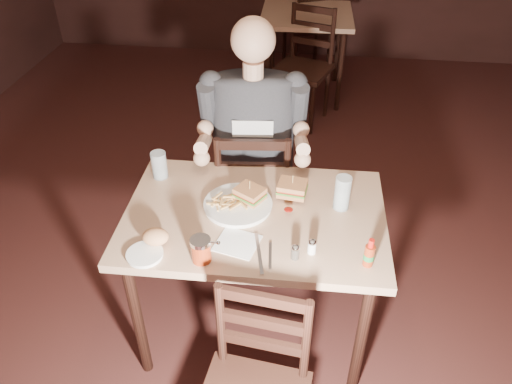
# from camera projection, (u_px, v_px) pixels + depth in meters

# --- Properties ---
(room_shell) EXTENTS (7.00, 7.00, 7.00)m
(room_shell) POSITION_uv_depth(u_px,v_px,m) (313.00, 48.00, 2.03)
(room_shell) COLOR black
(room_shell) RESTS_ON ground
(main_table) EXTENTS (1.15, 0.78, 0.77)m
(main_table) POSITION_uv_depth(u_px,v_px,m) (255.00, 229.00, 2.23)
(main_table) COLOR tan
(main_table) RESTS_ON ground
(bg_table) EXTENTS (0.82, 0.82, 0.77)m
(bg_table) POSITION_uv_depth(u_px,v_px,m) (306.00, 23.00, 4.46)
(bg_table) COLOR tan
(bg_table) RESTS_ON ground
(chair_far) EXTENTS (0.47, 0.51, 0.92)m
(chair_far) POSITION_uv_depth(u_px,v_px,m) (254.00, 192.00, 2.81)
(chair_far) COLOR black
(chair_far) RESTS_ON ground
(bg_chair_far) EXTENTS (0.59, 0.62, 0.95)m
(bg_chair_far) POSITION_uv_depth(u_px,v_px,m) (308.00, 25.00, 5.01)
(bg_chair_far) COLOR black
(bg_chair_far) RESTS_ON ground
(bg_chair_near) EXTENTS (0.57, 0.59, 0.94)m
(bg_chair_near) POSITION_uv_depth(u_px,v_px,m) (302.00, 70.00, 4.15)
(bg_chair_near) COLOR black
(bg_chair_near) RESTS_ON ground
(diner) EXTENTS (0.60, 0.49, 0.97)m
(diner) POSITION_uv_depth(u_px,v_px,m) (253.00, 118.00, 2.47)
(diner) COLOR #323237
(diner) RESTS_ON chair_far
(dinner_plate) EXTENTS (0.30, 0.30, 0.02)m
(dinner_plate) POSITION_uv_depth(u_px,v_px,m) (238.00, 206.00, 2.20)
(dinner_plate) COLOR white
(dinner_plate) RESTS_ON main_table
(sandwich_left) EXTENTS (0.15, 0.15, 0.10)m
(sandwich_left) POSITION_uv_depth(u_px,v_px,m) (250.00, 190.00, 2.19)
(sandwich_left) COLOR tan
(sandwich_left) RESTS_ON dinner_plate
(sandwich_right) EXTENTS (0.14, 0.12, 0.10)m
(sandwich_right) POSITION_uv_depth(u_px,v_px,m) (293.00, 184.00, 2.23)
(sandwich_right) COLOR tan
(sandwich_right) RESTS_ON dinner_plate
(fries_pile) EXTENTS (0.24, 0.17, 0.04)m
(fries_pile) POSITION_uv_depth(u_px,v_px,m) (233.00, 200.00, 2.19)
(fries_pile) COLOR #EAB263
(fries_pile) RESTS_ON dinner_plate
(ketchup_dollop) EXTENTS (0.04, 0.04, 0.01)m
(ketchup_dollop) POSITION_uv_depth(u_px,v_px,m) (289.00, 209.00, 2.16)
(ketchup_dollop) COLOR maroon
(ketchup_dollop) RESTS_ON dinner_plate
(glass_left) EXTENTS (0.07, 0.07, 0.13)m
(glass_left) POSITION_uv_depth(u_px,v_px,m) (159.00, 165.00, 2.36)
(glass_left) COLOR silver
(glass_left) RESTS_ON main_table
(glass_right) EXTENTS (0.07, 0.07, 0.16)m
(glass_right) POSITION_uv_depth(u_px,v_px,m) (342.00, 193.00, 2.16)
(glass_right) COLOR silver
(glass_right) RESTS_ON main_table
(hot_sauce) EXTENTS (0.04, 0.04, 0.13)m
(hot_sauce) POSITION_uv_depth(u_px,v_px,m) (370.00, 252.00, 1.89)
(hot_sauce) COLOR maroon
(hot_sauce) RESTS_ON main_table
(salt_shaker) EXTENTS (0.03, 0.03, 0.06)m
(salt_shaker) POSITION_uv_depth(u_px,v_px,m) (312.00, 247.00, 1.96)
(salt_shaker) COLOR white
(salt_shaker) RESTS_ON main_table
(pepper_shaker) EXTENTS (0.03, 0.03, 0.06)m
(pepper_shaker) POSITION_uv_depth(u_px,v_px,m) (295.00, 252.00, 1.94)
(pepper_shaker) COLOR #38332D
(pepper_shaker) RESTS_ON main_table
(syrup_dispenser) EXTENTS (0.08, 0.08, 0.11)m
(syrup_dispenser) POSITION_uv_depth(u_px,v_px,m) (201.00, 250.00, 1.92)
(syrup_dispenser) COLOR maroon
(syrup_dispenser) RESTS_ON main_table
(napkin) EXTENTS (0.20, 0.19, 0.00)m
(napkin) POSITION_uv_depth(u_px,v_px,m) (237.00, 243.00, 2.02)
(napkin) COLOR white
(napkin) RESTS_ON main_table
(knife) EXTENTS (0.07, 0.23, 0.01)m
(knife) POSITION_uv_depth(u_px,v_px,m) (259.00, 253.00, 1.97)
(knife) COLOR silver
(knife) RESTS_ON napkin
(fork) EXTENTS (0.02, 0.15, 0.00)m
(fork) POSITION_uv_depth(u_px,v_px,m) (270.00, 255.00, 1.96)
(fork) COLOR silver
(fork) RESTS_ON napkin
(side_plate) EXTENTS (0.14, 0.14, 0.01)m
(side_plate) POSITION_uv_depth(u_px,v_px,m) (145.00, 255.00, 1.96)
(side_plate) COLOR white
(side_plate) RESTS_ON main_table
(bread_roll) EXTENTS (0.11, 0.09, 0.06)m
(bread_roll) POSITION_uv_depth(u_px,v_px,m) (155.00, 237.00, 1.99)
(bread_roll) COLOR tan
(bread_roll) RESTS_ON side_plate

